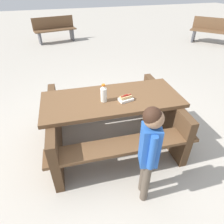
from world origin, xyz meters
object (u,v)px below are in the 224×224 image
object	(u,v)px
hotdog_tray	(126,98)
park_bench_near	(55,29)
picnic_table	(112,117)
child_in_coat	(149,146)
soda_bottle	(104,94)
park_bench_mid	(213,30)

from	to	relation	value
hotdog_tray	park_bench_near	bearing A→B (deg)	94.92
picnic_table	child_in_coat	distance (m)	0.99
child_in_coat	hotdog_tray	bearing A→B (deg)	84.58
park_bench_near	soda_bottle	bearing A→B (deg)	-87.63
park_bench_mid	hotdog_tray	bearing A→B (deg)	-140.74
soda_bottle	picnic_table	bearing A→B (deg)	19.36
child_in_coat	picnic_table	bearing A→B (deg)	94.19
hotdog_tray	park_bench_mid	distance (m)	6.30
picnic_table	child_in_coat	size ratio (longest dim) A/B	1.61
picnic_table	park_bench_mid	xyz separation A→B (m)	(5.02, 3.87, 0.00)
soda_bottle	hotdog_tray	xyz separation A→B (m)	(0.27, -0.07, -0.08)
picnic_table	hotdog_tray	size ratio (longest dim) A/B	9.63
picnic_table	park_bench_near	distance (m)	5.84
park_bench_near	hotdog_tray	bearing A→B (deg)	-85.08
hotdog_tray	park_bench_mid	size ratio (longest dim) A/B	0.14
hotdog_tray	park_bench_near	distance (m)	5.98
child_in_coat	park_bench_mid	size ratio (longest dim) A/B	0.84
picnic_table	park_bench_near	bearing A→B (deg)	93.58
child_in_coat	park_bench_mid	xyz separation A→B (m)	(4.95, 4.81, -0.30)
picnic_table	park_bench_mid	distance (m)	6.34
park_bench_near	picnic_table	bearing A→B (deg)	-86.42
picnic_table	soda_bottle	distance (m)	0.43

